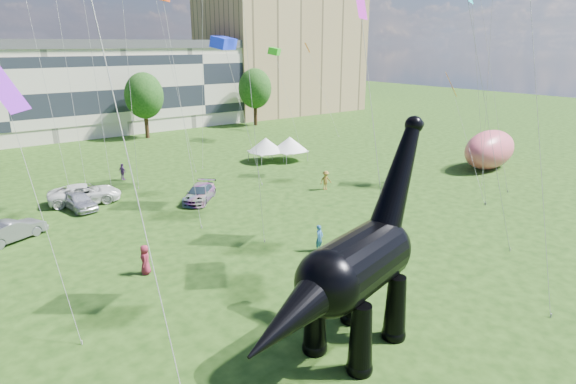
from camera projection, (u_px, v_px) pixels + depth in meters
ground at (422, 331)px, 21.96m from camera, size 220.00×220.00×0.00m
apartment_block at (281, 52)px, 91.27m from camera, size 28.00×18.00×22.00m
tree_mid_right at (144, 92)px, 65.05m from camera, size 5.20×5.20×9.44m
tree_far_right at (255, 85)px, 75.44m from camera, size 5.20×5.20×9.44m
dinosaur_sculpture at (352, 271)px, 19.56m from camera, size 12.05×4.78×9.86m
car_silver at (78, 200)px, 37.93m from camera, size 2.35×4.46×1.45m
car_grey at (12, 230)px, 31.86m from camera, size 4.60×3.24×1.44m
car_white at (85, 194)px, 39.47m from camera, size 6.09×3.91×1.56m
car_dark at (200, 193)px, 39.95m from camera, size 4.57×4.64×1.34m
gazebo_near at (266, 145)px, 52.96m from camera, size 4.02×4.02×2.69m
gazebo_far at (290, 144)px, 53.46m from camera, size 4.03×4.03×2.69m
inflatable_pink at (490, 149)px, 50.12m from camera, size 8.44×4.99×4.00m
visitors at (277, 230)px, 31.51m from camera, size 47.97×44.06×1.84m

